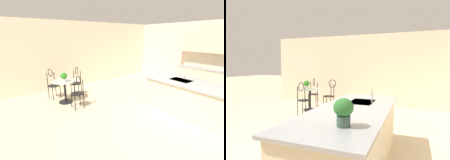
# 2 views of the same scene
# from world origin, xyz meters

# --- Properties ---
(ground_plane) EXTENTS (40.00, 40.00, 0.00)m
(ground_plane) POSITION_xyz_m (0.00, 0.00, 0.00)
(ground_plane) COLOR beige
(wall_left_window) EXTENTS (0.12, 7.80, 2.70)m
(wall_left_window) POSITION_xyz_m (-4.26, 0.00, 1.35)
(wall_left_window) COLOR beige
(wall_left_window) RESTS_ON ground
(kitchen_island) EXTENTS (2.80, 1.06, 0.92)m
(kitchen_island) POSITION_xyz_m (0.30, 0.85, 0.46)
(kitchen_island) COLOR beige
(kitchen_island) RESTS_ON ground
(back_counter_run) EXTENTS (2.44, 0.64, 1.52)m
(back_counter_run) POSITION_xyz_m (-0.40, 3.21, 0.49)
(back_counter_run) COLOR beige
(back_counter_run) RESTS_ON ground
(upper_cabinet_run) EXTENTS (2.40, 0.36, 0.76)m
(upper_cabinet_run) POSITION_xyz_m (-0.40, 3.18, 1.90)
(upper_cabinet_run) COLOR beige
(upper_cabinet_run) RESTS_ON back_counter_run
(bistro_table) EXTENTS (0.80, 0.80, 0.74)m
(bistro_table) POSITION_xyz_m (-2.76, -1.62, 0.45)
(bistro_table) COLOR black
(bistro_table) RESTS_ON ground
(chair_near_window) EXTENTS (0.52, 0.46, 1.04)m
(chair_near_window) POSITION_xyz_m (-3.39, -1.81, 0.57)
(chair_near_window) COLOR black
(chair_near_window) RESTS_ON ground
(chair_by_island) EXTENTS (0.54, 0.54, 1.04)m
(chair_by_island) POSITION_xyz_m (-3.16, -1.03, 0.57)
(chair_by_island) COLOR black
(chair_by_island) RESTS_ON ground
(chair_toward_desk) EXTENTS (0.48, 0.38, 1.04)m
(chair_toward_desk) POSITION_xyz_m (-2.08, -1.47, 0.57)
(chair_toward_desk) COLOR black
(chair_toward_desk) RESTS_ON ground
(sink_faucet) EXTENTS (0.02, 0.02, 0.22)m
(sink_faucet) POSITION_xyz_m (-0.25, 1.03, 1.03)
(sink_faucet) COLOR #B2B5BA
(sink_faucet) RESTS_ON kitchen_island
(potted_plant_on_table) EXTENTS (0.21, 0.21, 0.29)m
(potted_plant_on_table) POSITION_xyz_m (-2.62, -1.66, 0.91)
(potted_plant_on_table) COLOR beige
(potted_plant_on_table) RESTS_ON bistro_table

